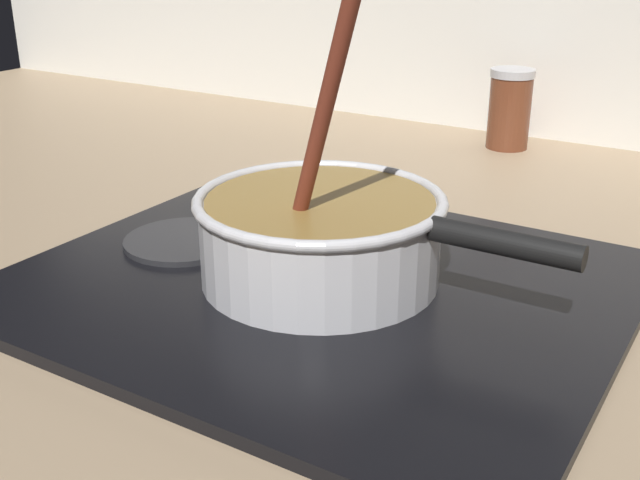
{
  "coord_description": "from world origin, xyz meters",
  "views": [
    {
      "loc": [
        0.45,
        -0.48,
        0.33
      ],
      "look_at": [
        0.09,
        0.1,
        0.05
      ],
      "focal_mm": 43.82,
      "sensor_mm": 36.0,
      "label": 1
    }
  ],
  "objects": [
    {
      "name": "hob_plate",
      "position": [
        0.09,
        0.1,
        0.01
      ],
      "size": [
        0.56,
        0.48,
        0.01
      ],
      "primitive_type": "cube",
      "color": "black",
      "rests_on": "ground"
    },
    {
      "name": "condiment_jar",
      "position": [
        0.07,
        0.69,
        0.06
      ],
      "size": [
        0.07,
        0.07,
        0.12
      ],
      "color": "brown",
      "rests_on": "ground"
    },
    {
      "name": "spare_burner",
      "position": [
        -0.08,
        0.1,
        0.01
      ],
      "size": [
        0.13,
        0.13,
        0.01
      ],
      "primitive_type": "cylinder",
      "color": "#262628",
      "rests_on": "hob_plate"
    },
    {
      "name": "ground",
      "position": [
        0.0,
        0.0,
        -0.02
      ],
      "size": [
        2.4,
        1.6,
        0.04
      ],
      "primitive_type": "cube",
      "color": "#9E8466"
    },
    {
      "name": "cooking_pan",
      "position": [
        0.09,
        0.1,
        0.06
      ],
      "size": [
        0.36,
        0.24,
        0.32
      ],
      "color": "silver",
      "rests_on": "hob_plate"
    },
    {
      "name": "burner_ring",
      "position": [
        0.09,
        0.1,
        0.02
      ],
      "size": [
        0.17,
        0.17,
        0.01
      ],
      "primitive_type": "torus",
      "color": "#592D0C",
      "rests_on": "hob_plate"
    }
  ]
}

